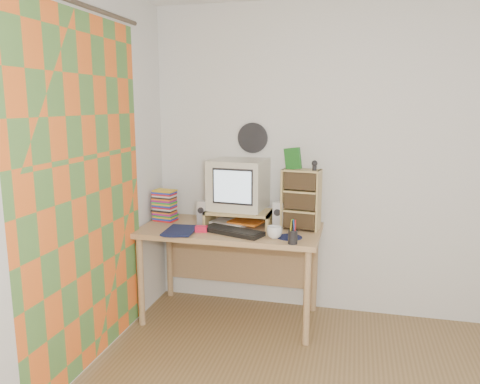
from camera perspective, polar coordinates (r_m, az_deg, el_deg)
The scene contains 20 objects.
back_wall at distance 3.82m, azimuth 15.37°, elevation 3.46°, with size 3.50×3.50×0.00m, color silver.
left_wall at distance 2.67m, azimuth -24.57°, elevation -0.16°, with size 3.50×3.50×0.00m, color silver.
curtain at distance 3.05m, azimuth -18.26°, elevation -0.39°, with size 2.20×2.20×0.00m, color orange.
wall_disc at distance 3.87m, azimuth 1.55°, elevation 6.61°, with size 0.25×0.25×0.02m, color black.
desk at distance 3.77m, azimuth -0.95°, elevation -6.12°, with size 1.40×0.70×0.75m.
monitor_riser at distance 3.73m, azimuth -0.07°, elevation -2.65°, with size 0.52×0.30×0.12m.
crt_monitor at distance 3.74m, azimuth -0.28°, elevation 0.90°, with size 0.42×0.42×0.40m, color beige.
speaker_left at distance 3.76m, azimuth -4.61°, elevation -2.55°, with size 0.07×0.07×0.19m, color silver.
speaker_right at distance 3.64m, azimuth 4.67°, elevation -2.84°, with size 0.08×0.08×0.21m, color silver.
keyboard at distance 3.52m, azimuth -0.91°, elevation -4.82°, with size 0.48×0.16×0.03m, color black.
dvd_stack at distance 3.92m, azimuth -9.16°, elevation -1.71°, with size 0.17×0.12×0.25m, color brown, non-canonical shape.
cd_rack at distance 3.61m, azimuth 7.46°, elevation -0.94°, with size 0.28×0.15×0.47m, color tan.
mug at distance 3.40m, azimuth 4.22°, elevation -4.91°, with size 0.11×0.11×0.09m, color white.
diary at distance 3.60m, azimuth -8.97°, elevation -4.40°, with size 0.27×0.20×0.05m, color #0F163A.
mousepad at distance 3.44m, azimuth 6.04°, elevation -5.50°, with size 0.19×0.19×0.00m, color #0F1635.
pen_cup at distance 3.27m, azimuth 6.46°, elevation -5.17°, with size 0.07×0.07×0.13m, color black, non-canonical shape.
papers at distance 3.76m, azimuth -0.33°, elevation -3.73°, with size 0.29×0.21×0.04m, color silver, non-canonical shape.
red_box at distance 3.57m, azimuth -4.73°, elevation -4.51°, with size 0.09×0.06×0.04m, color red.
game_box at distance 3.57m, azimuth 6.46°, elevation 4.07°, with size 0.13×0.03×0.16m, color #1B5F1E.
webcam at distance 3.52m, azimuth 9.07°, elevation 3.22°, with size 0.05×0.05×0.08m, color black, non-canonical shape.
Camera 1 is at (-0.10, -2.04, 1.71)m, focal length 35.00 mm.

